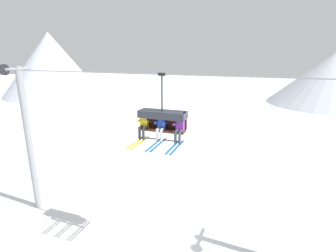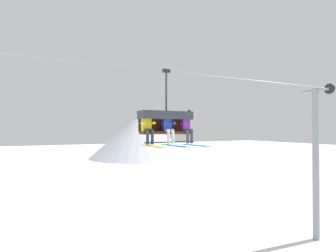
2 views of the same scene
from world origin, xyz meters
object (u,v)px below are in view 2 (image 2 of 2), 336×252
object	(u,v)px
lift_tower_far	(316,159)
skier_purple	(187,127)
skier_yellow	(148,127)
skier_blue	(168,127)
chairlift_chair	(165,119)

from	to	relation	value
lift_tower_far	skier_purple	distance (m)	9.10
skier_yellow	skier_blue	size ratio (longest dim) A/B	1.00
lift_tower_far	skier_yellow	bearing A→B (deg)	-174.92
lift_tower_far	skier_blue	distance (m)	9.87
skier_blue	skier_purple	distance (m)	0.80
lift_tower_far	skier_blue	xyz separation A→B (m)	(-9.67, -0.93, 1.76)
lift_tower_far	skier_purple	xyz separation A→B (m)	(-8.87, -0.92, 1.78)
chairlift_chair	skier_purple	world-z (taller)	chairlift_chair
lift_tower_far	skier_yellow	size ratio (longest dim) A/B	5.05
lift_tower_far	skier_purple	size ratio (longest dim) A/B	5.05
chairlift_chair	skier_blue	xyz separation A→B (m)	(0.00, -0.22, -0.30)
skier_blue	lift_tower_far	bearing A→B (deg)	5.50
lift_tower_far	skier_yellow	distance (m)	10.65
skier_blue	skier_purple	bearing A→B (deg)	0.49
chairlift_chair	skier_yellow	distance (m)	0.88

